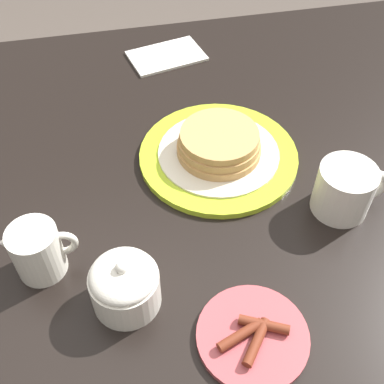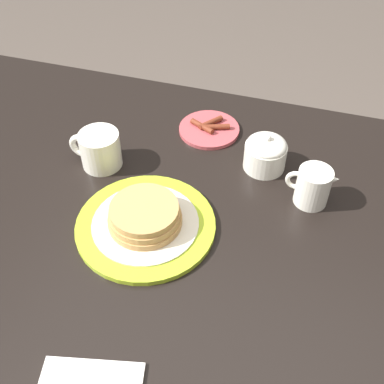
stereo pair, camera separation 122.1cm
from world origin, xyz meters
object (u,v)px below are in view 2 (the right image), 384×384
Objects in this scene: side_plate_bacon at (209,129)px; creamer_pitcher at (313,186)px; coffee_mug at (99,149)px; pancake_plate at (145,221)px; sugar_bowl at (265,153)px.

side_plate_bacon is 0.33m from creamer_pitcher.
side_plate_bacon is 0.29m from coffee_mug.
coffee_mug is at bearing -42.44° from pancake_plate.
sugar_bowl is (-0.16, 0.09, 0.04)m from side_plate_bacon.
pancake_plate is 2.98× the size of sugar_bowl.
coffee_mug is (0.17, -0.16, 0.02)m from pancake_plate.
creamer_pitcher reaches higher than side_plate_bacon.
side_plate_bacon is at bearing -96.54° from pancake_plate.
coffee_mug is at bearing 42.50° from side_plate_bacon.
side_plate_bacon is 1.37× the size of creamer_pitcher.
coffee_mug reaches higher than side_plate_bacon.
creamer_pitcher is at bearing 147.80° from side_plate_bacon.
pancake_plate is at bearing 83.46° from side_plate_bacon.
side_plate_bacon is at bearing -32.20° from creamer_pitcher.
sugar_bowl is (-0.20, -0.26, 0.02)m from pancake_plate.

